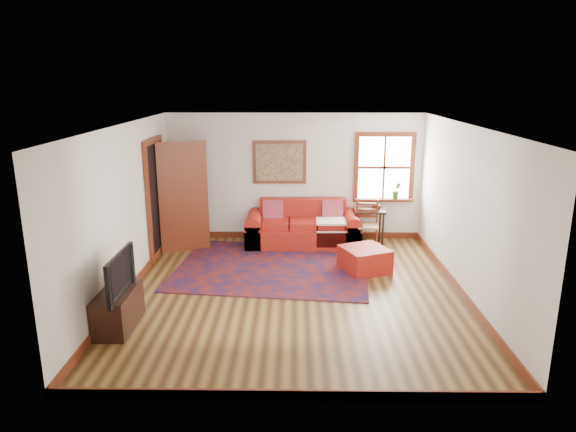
{
  "coord_description": "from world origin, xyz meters",
  "views": [
    {
      "loc": [
        0.0,
        -7.24,
        3.13
      ],
      "look_at": [
        -0.1,
        0.6,
        1.03
      ],
      "focal_mm": 32.0,
      "sensor_mm": 36.0,
      "label": 1
    }
  ],
  "objects_px": {
    "side_table": "(369,216)",
    "ladder_back_chair": "(367,223)",
    "red_ottoman": "(365,259)",
    "red_leather_sofa": "(303,230)",
    "media_cabinet": "(118,309)"
  },
  "relations": [
    {
      "from": "red_leather_sofa",
      "to": "red_ottoman",
      "type": "distance_m",
      "value": 1.75
    },
    {
      "from": "red_ottoman",
      "to": "media_cabinet",
      "type": "height_order",
      "value": "media_cabinet"
    },
    {
      "from": "media_cabinet",
      "to": "red_leather_sofa",
      "type": "bearing_deg",
      "value": 55.08
    },
    {
      "from": "side_table",
      "to": "ladder_back_chair",
      "type": "bearing_deg",
      "value": -107.87
    },
    {
      "from": "red_ottoman",
      "to": "ladder_back_chair",
      "type": "bearing_deg",
      "value": 58.15
    },
    {
      "from": "side_table",
      "to": "red_ottoman",
      "type": "bearing_deg",
      "value": -100.43
    },
    {
      "from": "red_ottoman",
      "to": "ladder_back_chair",
      "type": "relative_size",
      "value": 0.74
    },
    {
      "from": "ladder_back_chair",
      "to": "media_cabinet",
      "type": "bearing_deg",
      "value": -138.34
    },
    {
      "from": "red_ottoman",
      "to": "side_table",
      "type": "height_order",
      "value": "side_table"
    },
    {
      "from": "red_leather_sofa",
      "to": "ladder_back_chair",
      "type": "xyz_separation_m",
      "value": [
        1.19,
        -0.27,
        0.22
      ]
    },
    {
      "from": "red_ottoman",
      "to": "ladder_back_chair",
      "type": "xyz_separation_m",
      "value": [
        0.18,
        1.15,
        0.31
      ]
    },
    {
      "from": "red_leather_sofa",
      "to": "red_ottoman",
      "type": "relative_size",
      "value": 3.15
    },
    {
      "from": "red_ottoman",
      "to": "red_leather_sofa",
      "type": "bearing_deg",
      "value": 102.49
    },
    {
      "from": "red_leather_sofa",
      "to": "ladder_back_chair",
      "type": "relative_size",
      "value": 2.34
    },
    {
      "from": "red_leather_sofa",
      "to": "media_cabinet",
      "type": "bearing_deg",
      "value": -124.92
    }
  ]
}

